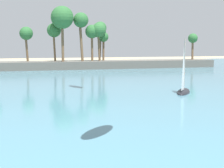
{
  "coord_description": "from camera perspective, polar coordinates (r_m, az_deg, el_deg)",
  "views": [
    {
      "loc": [
        -1.79,
        -3.36,
        5.45
      ],
      "look_at": [
        2.6,
        12.88,
        3.39
      ],
      "focal_mm": 51.81,
      "sensor_mm": 36.0,
      "label": 1
    }
  ],
  "objects": [
    {
      "name": "sailboat_mid_bay",
      "position": [
        37.08,
        12.49,
        -0.63
      ],
      "size": [
        3.65,
        4.45,
        6.49
      ],
      "color": "black",
      "rests_on": "sea"
    },
    {
      "name": "palm_headland",
      "position": [
        71.43,
        -13.12,
        5.57
      ],
      "size": [
        83.95,
        6.95,
        13.59
      ],
      "color": "#605B54",
      "rests_on": "ground"
    },
    {
      "name": "sea",
      "position": [
        61.32,
        -13.39,
        1.72
      ],
      "size": [
        220.0,
        100.56,
        0.06
      ],
      "primitive_type": "cube",
      "color": "teal",
      "rests_on": "ground"
    }
  ]
}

